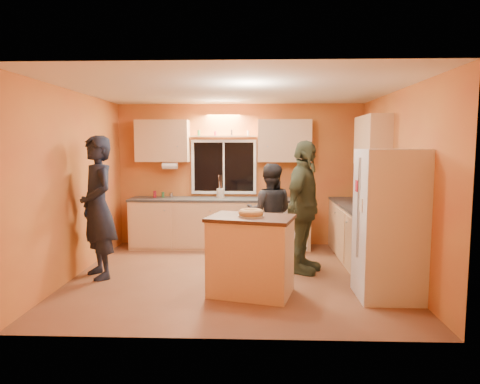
{
  "coord_description": "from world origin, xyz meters",
  "views": [
    {
      "loc": [
        0.29,
        -5.9,
        1.84
      ],
      "look_at": [
        0.06,
        0.4,
        1.16
      ],
      "focal_mm": 32.0,
      "sensor_mm": 36.0,
      "label": 1
    }
  ],
  "objects_px": {
    "refrigerator": "(389,225)",
    "person_center": "(270,213)",
    "person_left": "(98,207)",
    "island": "(251,255)",
    "person_right": "(304,207)"
  },
  "relations": [
    {
      "from": "island",
      "to": "person_left",
      "type": "distance_m",
      "value": 2.28
    },
    {
      "from": "person_center",
      "to": "person_right",
      "type": "height_order",
      "value": "person_right"
    },
    {
      "from": "refrigerator",
      "to": "person_right",
      "type": "bearing_deg",
      "value": 131.62
    },
    {
      "from": "refrigerator",
      "to": "person_center",
      "type": "distance_m",
      "value": 2.14
    },
    {
      "from": "person_left",
      "to": "person_center",
      "type": "xyz_separation_m",
      "value": [
        2.42,
        0.94,
        -0.21
      ]
    },
    {
      "from": "person_right",
      "to": "person_center",
      "type": "bearing_deg",
      "value": 60.72
    },
    {
      "from": "person_left",
      "to": "person_center",
      "type": "bearing_deg",
      "value": 72.68
    },
    {
      "from": "refrigerator",
      "to": "person_center",
      "type": "bearing_deg",
      "value": 130.12
    },
    {
      "from": "person_center",
      "to": "refrigerator",
      "type": "bearing_deg",
      "value": 135.92
    },
    {
      "from": "refrigerator",
      "to": "person_right",
      "type": "xyz_separation_m",
      "value": [
        -0.91,
        1.02,
        0.06
      ]
    },
    {
      "from": "island",
      "to": "person_left",
      "type": "xyz_separation_m",
      "value": [
        -2.13,
        0.62,
        0.49
      ]
    },
    {
      "from": "person_center",
      "to": "person_right",
      "type": "relative_size",
      "value": 0.81
    },
    {
      "from": "island",
      "to": "person_left",
      "type": "bearing_deg",
      "value": 178.45
    },
    {
      "from": "person_left",
      "to": "person_right",
      "type": "distance_m",
      "value": 2.9
    },
    {
      "from": "person_right",
      "to": "refrigerator",
      "type": "bearing_deg",
      "value": -115.08
    }
  ]
}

